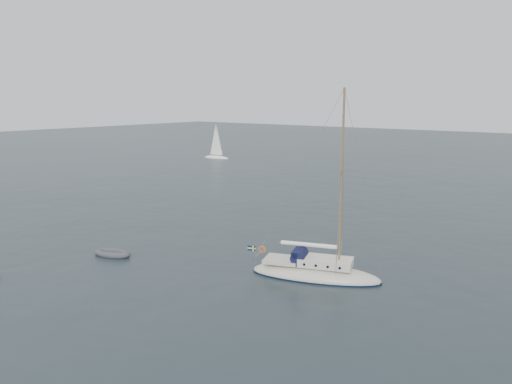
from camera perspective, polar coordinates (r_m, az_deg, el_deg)
The scene contains 4 objects.
ground at distance 30.69m, azimuth -0.12°, elevation -9.82°, with size 300.00×300.00×0.00m, color black.
sailboat at distance 30.74m, azimuth 6.83°, elevation -8.08°, with size 8.34×2.50×11.87m.
dinghy at distance 36.19m, azimuth -16.12°, elevation -6.74°, with size 2.87×1.29×0.41m.
distant_yacht_a at distance 91.26m, azimuth -4.58°, elevation 5.75°, with size 5.30×2.83×7.02m.
Camera 1 is at (17.62, -22.73, 10.73)m, focal length 35.00 mm.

